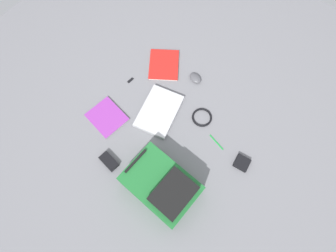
% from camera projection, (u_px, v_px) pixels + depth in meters
% --- Properties ---
extents(ground_plane, '(3.43, 3.43, 0.00)m').
position_uv_depth(ground_plane, '(170.00, 135.00, 1.82)').
color(ground_plane, slate).
extents(backpack, '(0.32, 0.44, 0.20)m').
position_uv_depth(backpack, '(162.00, 186.00, 1.61)').
color(backpack, '#1E662D').
rests_on(backpack, ground_plane).
extents(laptop, '(0.39, 0.31, 0.03)m').
position_uv_depth(laptop, '(159.00, 111.00, 1.87)').
color(laptop, '#929296').
rests_on(laptop, ground_plane).
extents(book_blue, '(0.34, 0.33, 0.02)m').
position_uv_depth(book_blue, '(164.00, 65.00, 2.01)').
color(book_blue, silver).
rests_on(book_blue, ground_plane).
extents(book_red, '(0.24, 0.27, 0.01)m').
position_uv_depth(book_red, '(107.00, 117.00, 1.86)').
color(book_red, silver).
rests_on(book_red, ground_plane).
extents(computer_mouse, '(0.09, 0.11, 0.03)m').
position_uv_depth(computer_mouse, '(195.00, 78.00, 1.96)').
color(computer_mouse, '#4C4C51').
rests_on(computer_mouse, ground_plane).
extents(cable_coil, '(0.14, 0.14, 0.01)m').
position_uv_depth(cable_coil, '(202.00, 117.00, 1.86)').
color(cable_coil, black).
rests_on(cable_coil, ground_plane).
extents(power_brick, '(0.08, 0.13, 0.03)m').
position_uv_depth(power_brick, '(109.00, 161.00, 1.74)').
color(power_brick, black).
rests_on(power_brick, ground_plane).
extents(pen_black, '(0.04, 0.13, 0.01)m').
position_uv_depth(pen_black, '(217.00, 142.00, 1.80)').
color(pen_black, '#198C33').
rests_on(pen_black, ground_plane).
extents(earbud_pouch, '(0.10, 0.10, 0.03)m').
position_uv_depth(earbud_pouch, '(242.00, 163.00, 1.74)').
color(earbud_pouch, black).
rests_on(earbud_pouch, ground_plane).
extents(usb_stick, '(0.05, 0.02, 0.01)m').
position_uv_depth(usb_stick, '(130.00, 80.00, 1.97)').
color(usb_stick, black).
rests_on(usb_stick, ground_plane).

